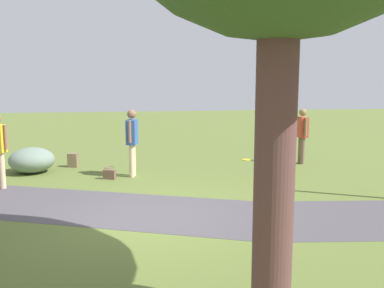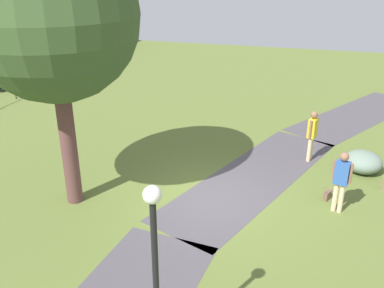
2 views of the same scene
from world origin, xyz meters
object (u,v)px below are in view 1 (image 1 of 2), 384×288
at_px(woman_with_handbag, 132,138).
at_px(frisbee_on_grass, 246,160).
at_px(passerby_on_path, 302,132).
at_px(handbag_on_grass, 109,174).
at_px(lawn_boulder, 32,160).
at_px(backpack_by_boulder, 73,160).

relative_size(woman_with_handbag, frisbee_on_grass, 6.77).
xyz_separation_m(passerby_on_path, handbag_on_grass, (5.59, 1.28, -0.81)).
height_order(woman_with_handbag, handbag_on_grass, woman_with_handbag).
distance_m(passerby_on_path, handbag_on_grass, 5.80).
xyz_separation_m(lawn_boulder, woman_with_handbag, (-2.71, 0.83, 0.68)).
bearing_deg(woman_with_handbag, handbag_on_grass, 22.22).
xyz_separation_m(woman_with_handbag, backpack_by_boulder, (1.70, -1.44, -0.83)).
relative_size(passerby_on_path, frisbee_on_grass, 6.35).
bearing_deg(handbag_on_grass, passerby_on_path, -167.08).
height_order(backpack_by_boulder, frisbee_on_grass, backpack_by_boulder).
bearing_deg(frisbee_on_grass, passerby_on_path, 153.49).
relative_size(woman_with_handbag, backpack_by_boulder, 4.38).
relative_size(woman_with_handbag, handbag_on_grass, 4.87).
relative_size(passerby_on_path, backpack_by_boulder, 4.11).
height_order(woman_with_handbag, backpack_by_boulder, woman_with_handbag).
bearing_deg(handbag_on_grass, lawn_boulder, -26.70).
relative_size(lawn_boulder, passerby_on_path, 1.03).
bearing_deg(frisbee_on_grass, backpack_by_boulder, 3.87).
bearing_deg(backpack_by_boulder, passerby_on_path, 176.65).
distance_m(handbag_on_grass, backpack_by_boulder, 2.01).
distance_m(woman_with_handbag, handbag_on_grass, 1.09).
xyz_separation_m(handbag_on_grass, backpack_by_boulder, (1.11, -1.68, 0.05)).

